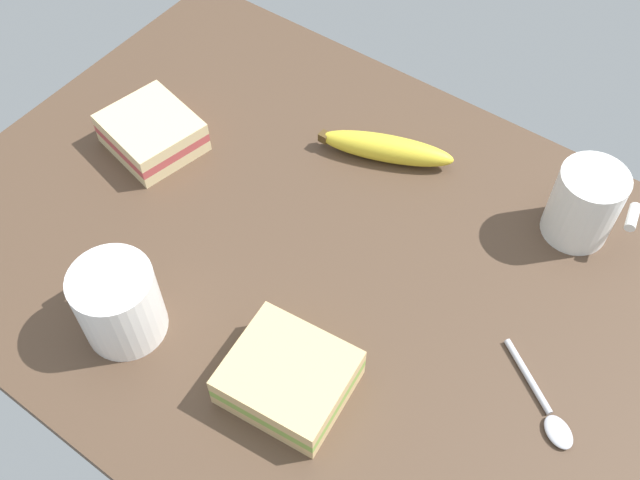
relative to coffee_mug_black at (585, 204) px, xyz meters
The scene contains 7 objects.
tabletop 30.38cm from the coffee_mug_black, 42.88° to the left, with size 90.00×64.00×2.00cm, color #4C3828.
coffee_mug_black is the anchor object (origin of this frame).
coffee_mug_milky 51.68cm from the coffee_mug_black, 50.09° to the left, with size 10.98×8.57×9.10cm.
sandwich_main 38.38cm from the coffee_mug_black, 67.07° to the left, with size 12.64×11.60×4.40cm.
sandwich_side 52.54cm from the coffee_mug_black, 20.72° to the left, with size 12.79×11.96×4.40cm.
banana 24.42cm from the coffee_mug_black, ahead, with size 16.86×9.30×3.43cm.
spoon 24.24cm from the coffee_mug_black, 107.65° to the left, with size 10.99×8.07×0.80cm.
Camera 1 is at (-28.18, 39.19, 70.57)cm, focal length 41.39 mm.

